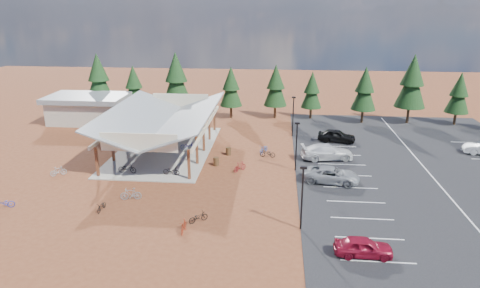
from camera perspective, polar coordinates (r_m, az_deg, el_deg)
ground at (r=42.78m, az=0.75°, el=-4.29°), size 140.00×140.00×0.00m
asphalt_lot at (r=48.03m, az=23.67°, el=-3.29°), size 27.00×44.00×0.04m
concrete_pad at (r=50.87m, az=-9.94°, el=-0.73°), size 10.60×18.60×0.10m
bike_pavilion at (r=49.77m, az=-10.17°, el=3.37°), size 11.65×19.40×4.97m
outbuilding at (r=65.00m, az=-19.60°, el=4.51°), size 11.00×7.00×3.90m
lamp_post_0 at (r=32.40m, az=8.30°, el=-6.54°), size 0.50×0.25×5.14m
lamp_post_1 at (r=43.56m, az=7.54°, el=0.15°), size 0.50×0.25×5.14m
lamp_post_2 at (r=55.07m, az=7.10°, el=4.08°), size 0.50×0.25×5.14m
trash_bin_0 at (r=45.39m, az=-3.21°, el=-2.33°), size 0.60×0.60×0.90m
trash_bin_1 at (r=48.36m, az=-1.56°, el=-0.97°), size 0.60×0.60×0.90m
pine_0 at (r=68.39m, az=-18.35°, el=8.43°), size 3.99×3.99×9.31m
pine_1 at (r=66.32m, az=-13.97°, el=7.61°), size 3.26×3.26×7.60m
pine_2 at (r=63.73m, az=-8.50°, el=8.71°), size 4.17×4.17×9.71m
pine_3 at (r=63.07m, az=-1.21°, el=7.63°), size 3.28×3.28×7.64m
pine_4 at (r=63.09m, az=4.77°, el=7.76°), size 3.42×3.42×7.97m
pine_5 at (r=63.56m, az=9.55°, el=7.09°), size 2.99×2.99×6.98m
pine_6 at (r=62.77m, az=16.29°, el=7.08°), size 3.46×3.46×8.06m
pine_7 at (r=64.56m, az=21.97°, el=7.73°), size 4.19×4.19×9.77m
pine_8 at (r=66.55m, az=27.17°, el=6.06°), size 3.19×3.19×7.43m
bike_0 at (r=44.58m, az=-14.81°, el=-3.15°), size 1.92×0.74×0.99m
bike_1 at (r=49.39m, az=-14.14°, el=-0.98°), size 1.58×0.50×0.94m
bike_2 at (r=51.91m, az=-11.82°, el=0.10°), size 1.62×0.58×0.85m
bike_3 at (r=58.10m, az=-8.95°, el=2.29°), size 1.58×0.64×0.92m
bike_4 at (r=43.19m, az=-9.14°, el=-3.53°), size 1.74×0.74×0.89m
bike_5 at (r=49.27m, az=-7.07°, el=-0.55°), size 1.73×0.77×1.01m
bike_6 at (r=50.14m, az=-6.94°, el=-0.24°), size 1.79×0.63×0.94m
bike_7 at (r=57.24m, az=-6.74°, el=2.14°), size 1.56×0.58×0.92m
bike_8 at (r=37.68m, az=-17.96°, el=-7.91°), size 0.61×1.55×0.80m
bike_9 at (r=46.43m, az=-23.07°, el=-3.34°), size 1.55×1.24×0.94m
bike_10 at (r=41.28m, az=-29.03°, el=-6.97°), size 1.83×1.36×0.92m
bike_11 at (r=33.05m, az=-7.52°, el=-10.80°), size 0.48×1.65×0.99m
bike_12 at (r=34.31m, az=-5.59°, el=-9.67°), size 1.66×1.47×0.87m
bike_13 at (r=38.87m, az=-14.36°, el=-6.46°), size 1.92×0.87×1.11m
bike_14 at (r=49.08m, az=3.20°, el=-0.66°), size 1.35×1.94×0.97m
bike_15 at (r=43.77m, az=-0.03°, el=-3.02°), size 1.46×1.63×1.03m
bike_16 at (r=47.78m, az=3.69°, el=-1.25°), size 1.78×0.83×0.90m
car_0 at (r=31.09m, az=16.12°, el=-13.02°), size 3.95×1.59×1.34m
car_2 at (r=41.97m, az=12.13°, el=-4.05°), size 5.61×3.21×1.47m
car_3 at (r=47.88m, az=11.54°, el=-1.04°), size 5.98×3.21×1.65m
car_4 at (r=54.03m, az=12.76°, el=1.08°), size 4.78×2.55×1.55m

